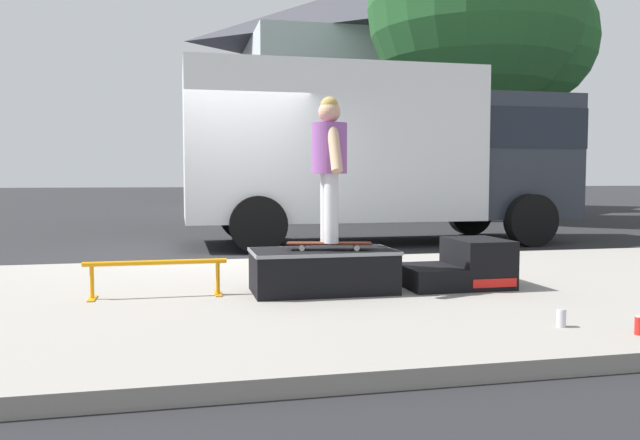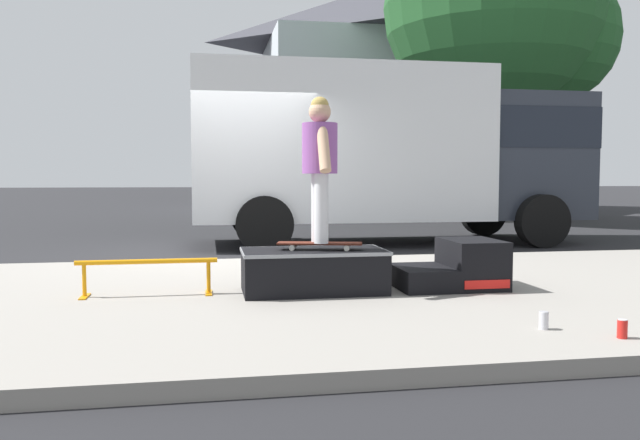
% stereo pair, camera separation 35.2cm
% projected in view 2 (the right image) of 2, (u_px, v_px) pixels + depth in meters
% --- Properties ---
extents(ground_plane, '(140.00, 140.00, 0.00)m').
position_uv_depth(ground_plane, '(241.00, 262.00, 8.84)').
color(ground_plane, black).
extents(sidewalk_slab, '(50.00, 5.00, 0.12)m').
position_uv_depth(sidewalk_slab, '(258.00, 299.00, 5.89)').
color(sidewalk_slab, gray).
rests_on(sidewalk_slab, ground).
extents(skate_box, '(1.32, 0.71, 0.40)m').
position_uv_depth(skate_box, '(313.00, 269.00, 5.88)').
color(skate_box, black).
rests_on(skate_box, sidewalk_slab).
extents(kicker_ramp, '(1.00, 0.71, 0.46)m').
position_uv_depth(kicker_ramp, '(457.00, 268.00, 6.13)').
color(kicker_ramp, black).
rests_on(kicker_ramp, sidewalk_slab).
extents(grind_rail, '(1.25, 0.28, 0.33)m').
position_uv_depth(grind_rail, '(147.00, 269.00, 5.71)').
color(grind_rail, orange).
rests_on(grind_rail, sidewalk_slab).
extents(skateboard, '(0.81, 0.37, 0.07)m').
position_uv_depth(skateboard, '(320.00, 244.00, 5.86)').
color(skateboard, '#4C1E14').
rests_on(skateboard, skate_box).
extents(skater_kid, '(0.32, 0.69, 1.33)m').
position_uv_depth(skater_kid, '(320.00, 157.00, 5.80)').
color(skater_kid, silver).
rests_on(skater_kid, skateboard).
extents(soda_can, '(0.07, 0.07, 0.13)m').
position_uv_depth(soda_can, '(622.00, 329.00, 4.19)').
color(soda_can, red).
rests_on(soda_can, sidewalk_slab).
extents(soda_can_b, '(0.07, 0.07, 0.13)m').
position_uv_depth(soda_can_b, '(544.00, 320.00, 4.44)').
color(soda_can_b, silver).
rests_on(soda_can_b, sidewalk_slab).
extents(box_truck, '(6.91, 2.63, 3.05)m').
position_uv_depth(box_truck, '(390.00, 148.00, 11.37)').
color(box_truck, silver).
rests_on(box_truck, ground).
extents(street_tree_main, '(6.24, 5.67, 8.46)m').
position_uv_depth(street_tree_main, '(505.00, 14.00, 16.62)').
color(street_tree_main, brown).
rests_on(street_tree_main, ground).
extents(house_behind, '(9.54, 8.23, 8.40)m').
position_uv_depth(house_behind, '(387.00, 96.00, 23.89)').
color(house_behind, silver).
rests_on(house_behind, ground).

